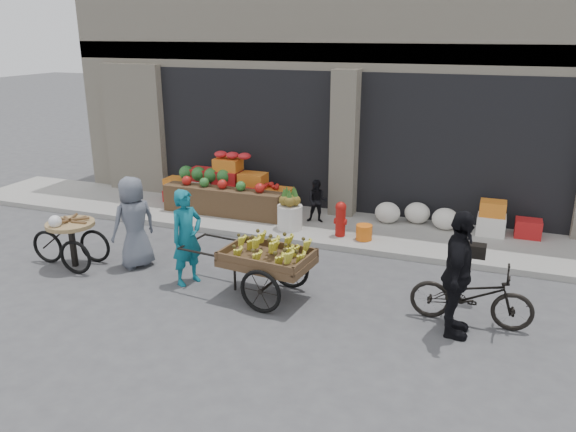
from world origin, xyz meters
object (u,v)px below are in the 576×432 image
at_px(orange_bucket, 364,232).
at_px(tricycle_cart, 71,237).
at_px(banana_cart, 264,255).
at_px(cyclist, 457,275).
at_px(bicycle, 471,295).
at_px(pineapple_bin, 290,217).
at_px(seated_person, 317,201).
at_px(vendor_grey, 134,222).
at_px(fire_hydrant, 341,218).
at_px(vendor_woman, 187,237).

height_order(orange_bucket, tricycle_cart, tricycle_cart).
distance_m(banana_cart, cyclist, 2.92).
bearing_deg(banana_cart, bicycle, 11.02).
xyz_separation_m(pineapple_bin, seated_person, (0.40, 0.60, 0.21)).
bearing_deg(pineapple_bin, banana_cart, -77.29).
bearing_deg(cyclist, bicycle, -27.17).
xyz_separation_m(vendor_grey, cyclist, (5.54, -0.47, 0.07)).
relative_size(fire_hydrant, banana_cart, 0.29).
bearing_deg(vendor_woman, fire_hydrant, -10.96).
bearing_deg(banana_cart, tricycle_cart, -172.71).
bearing_deg(vendor_grey, orange_bucket, 151.74).
xyz_separation_m(pineapple_bin, tricycle_cart, (-3.04, -2.96, 0.20)).
bearing_deg(orange_bucket, vendor_woman, -130.71).
bearing_deg(banana_cart, vendor_woman, -175.84).
height_order(vendor_woman, tricycle_cart, vendor_woman).
bearing_deg(fire_hydrant, tricycle_cart, -144.95).
bearing_deg(orange_bucket, fire_hydrant, 174.29).
xyz_separation_m(orange_bucket, vendor_woman, (-2.35, -2.73, 0.54)).
xyz_separation_m(fire_hydrant, cyclist, (2.46, -2.97, 0.40)).
xyz_separation_m(seated_person, bicycle, (3.36, -3.22, -0.13)).
bearing_deg(pineapple_bin, orange_bucket, -3.58).
relative_size(vendor_woman, bicycle, 0.95).
relative_size(fire_hydrant, seated_person, 0.76).
bearing_deg(cyclist, seated_person, 40.49).
relative_size(vendor_woman, cyclist, 0.90).
bearing_deg(seated_person, vendor_grey, -137.17).
xyz_separation_m(banana_cart, bicycle, (3.11, 0.26, -0.26)).
distance_m(fire_hydrant, tricycle_cart, 5.06).
relative_size(fire_hydrant, vendor_grey, 0.43).
bearing_deg(seated_person, bicycle, -53.80).
distance_m(pineapple_bin, cyclist, 4.70).
relative_size(fire_hydrant, bicycle, 0.41).
distance_m(seated_person, banana_cart, 3.49).
relative_size(bicycle, cyclist, 0.95).
bearing_deg(tricycle_cart, bicycle, -0.96).
bearing_deg(tricycle_cart, fire_hydrant, 31.24).
xyz_separation_m(orange_bucket, cyclist, (1.96, -2.92, 0.63)).
xyz_separation_m(orange_bucket, vendor_grey, (-3.59, -2.45, 0.56)).
bearing_deg(fire_hydrant, vendor_grey, -141.00).
bearing_deg(cyclist, orange_bucket, 33.23).
relative_size(tricycle_cart, bicycle, 0.84).
bearing_deg(cyclist, vendor_woman, 86.95).
distance_m(tricycle_cart, cyclist, 6.61).
bearing_deg(pineapple_bin, bicycle, -34.89).
height_order(banana_cart, vendor_grey, vendor_grey).
distance_m(pineapple_bin, orange_bucket, 1.61).
height_order(fire_hydrant, vendor_grey, vendor_grey).
xyz_separation_m(fire_hydrant, orange_bucket, (0.50, -0.05, -0.23)).
height_order(orange_bucket, cyclist, cyclist).
height_order(banana_cart, cyclist, cyclist).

